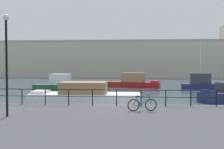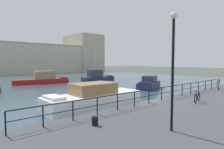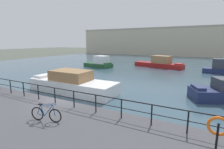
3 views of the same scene
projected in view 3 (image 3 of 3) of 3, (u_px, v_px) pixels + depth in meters
The scene contains 9 objects.
ground_plane at pixel (61, 112), 12.47m from camera, with size 240.00×240.00×0.00m, color #4C5147.
water_basin at pixel (159, 65), 38.60m from camera, with size 80.00×60.00×0.01m, color #385160.
harbor_building at pixel (199, 41), 63.58m from camera, with size 79.14×16.81×15.61m.
moored_green_narrowboat at pixel (160, 63), 34.48m from camera, with size 10.16×4.48×2.36m.
moored_harbor_tender at pixel (72, 84), 17.38m from camera, with size 9.37×2.96×2.21m.
moored_cabin_cruiser at pixel (100, 63), 34.67m from camera, with size 6.14×3.31×2.32m.
quay_railing at pixel (55, 92), 11.35m from camera, with size 22.85×0.07×1.08m.
parked_bicycle at pixel (46, 114), 8.78m from camera, with size 1.74×0.46×0.98m.
life_ring_stand at pixel (218, 127), 6.21m from camera, with size 0.75×0.16×1.40m.
Camera 3 is at (8.87, -8.57, 5.00)m, focal length 27.52 mm.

